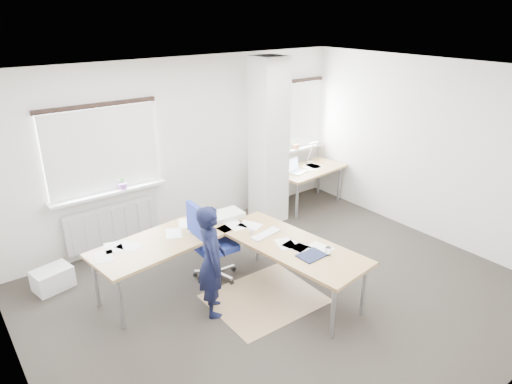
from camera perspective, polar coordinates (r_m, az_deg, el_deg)
ground at (r=6.09m, az=3.41°, el=-12.72°), size 6.00×6.00×0.00m
room_shell at (r=5.73m, az=2.26°, el=4.56°), size 6.04×5.04×2.82m
floor_mat at (r=6.01m, az=1.10°, el=-13.15°), size 1.36×1.15×0.01m
white_crate at (r=6.70m, az=-24.06°, el=-9.86°), size 0.53×0.42×0.28m
desk_main at (r=5.85m, az=-3.04°, el=-6.30°), size 2.71×2.63×0.96m
desk_side at (r=8.43m, az=6.67°, el=2.64°), size 1.47×0.84×1.22m
task_chair at (r=6.26m, az=-5.48°, el=-8.23°), size 0.62×0.62×1.15m
person at (r=5.45m, az=-5.56°, el=-8.56°), size 0.52×0.61×1.41m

